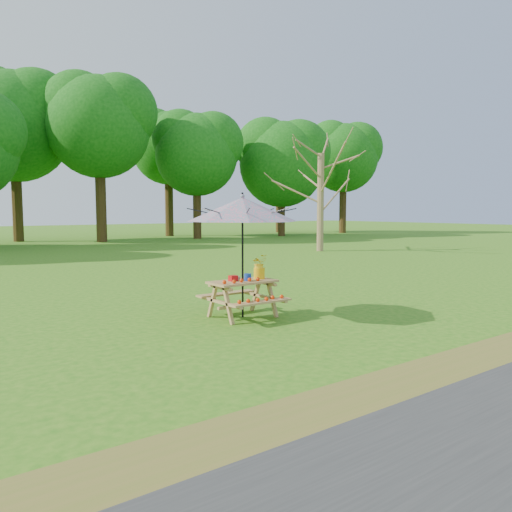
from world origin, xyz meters
TOP-DOWN VIEW (x-y plane):
  - ground at (0.00, 0.00)m, footprint 120.00×120.00m
  - drygrass_strip at (0.00, -2.80)m, footprint 120.00×1.20m
  - treeline at (0.00, 22.00)m, footprint 60.00×12.00m
  - bare_tree at (9.99, 11.11)m, footprint 6.38×6.38m
  - picnic_table at (-1.36, 1.26)m, footprint 1.20×1.32m
  - patio_umbrella at (-1.36, 1.26)m, footprint 2.46×2.46m
  - produce_bins at (-1.40, 1.29)m, footprint 0.36×0.37m
  - tomatoes_row at (-1.51, 1.08)m, footprint 0.77×0.13m
  - flower_bucket at (-0.97, 1.28)m, footprint 0.28×0.25m

SIDE VIEW (x-z plane):
  - ground at x=0.00m, z-range 0.00..0.00m
  - drygrass_strip at x=0.00m, z-range 0.00..0.01m
  - picnic_table at x=-1.36m, z-range -0.01..0.66m
  - tomatoes_row at x=-1.51m, z-range 0.67..0.74m
  - produce_bins at x=-1.40m, z-range 0.66..0.79m
  - flower_bucket at x=-0.97m, z-range 0.68..1.14m
  - patio_umbrella at x=-1.36m, z-range 0.82..3.07m
  - bare_tree at x=9.99m, z-range 1.14..11.74m
  - treeline at x=0.00m, z-range 0.00..16.00m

